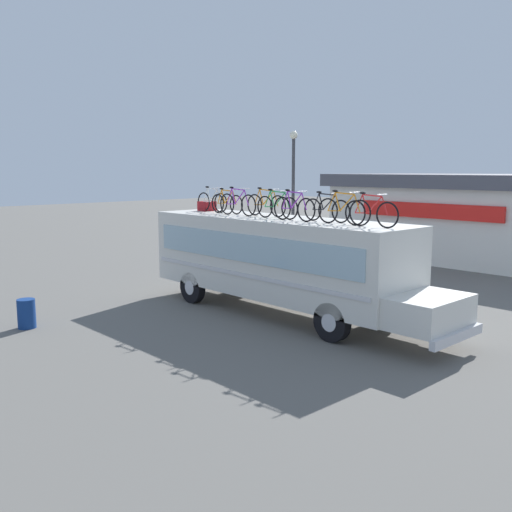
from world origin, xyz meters
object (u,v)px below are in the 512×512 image
rooftop_bicycle_5 (277,206)px  rooftop_bicycle_6 (294,208)px  luggage_bag_1 (207,206)px  rooftop_bicycle_4 (266,204)px  rooftop_bicycle_3 (237,204)px  rooftop_bicycle_7 (326,209)px  bus (281,259)px  trash_bin (26,314)px  rooftop_bicycle_2 (227,203)px  street_lamp (293,187)px  rooftop_bicycle_1 (212,201)px  rooftop_bicycle_9 (371,213)px  rooftop_bicycle_8 (343,210)px

rooftop_bicycle_5 → rooftop_bicycle_6: size_ratio=1.06×
luggage_bag_1 → rooftop_bicycle_4: 3.23m
rooftop_bicycle_3 → rooftop_bicycle_4: size_ratio=1.00×
rooftop_bicycle_7 → rooftop_bicycle_3: bearing=-174.5°
bus → rooftop_bicycle_6: 1.91m
rooftop_bicycle_7 → trash_bin: (-5.64, -6.55, -2.99)m
rooftop_bicycle_2 → rooftop_bicycle_7: (4.32, 0.08, 0.00)m
rooftop_bicycle_2 → trash_bin: bearing=-101.5°
street_lamp → rooftop_bicycle_4: bearing=-53.8°
rooftop_bicycle_4 → rooftop_bicycle_1: bearing=-177.8°
street_lamp → trash_bin: bearing=-84.6°
rooftop_bicycle_9 → trash_bin: (-7.37, -6.28, -3.00)m
rooftop_bicycle_9 → trash_bin: bearing=-139.6°
bus → street_lamp: size_ratio=1.78×
rooftop_bicycle_1 → rooftop_bicycle_8: (6.09, -0.31, 0.01)m
rooftop_bicycle_1 → rooftop_bicycle_8: rooftop_bicycle_8 is taller
luggage_bag_1 → rooftop_bicycle_9: rooftop_bicycle_9 is taller
rooftop_bicycle_3 → trash_bin: rooftop_bicycle_3 is taller
rooftop_bicycle_2 → rooftop_bicycle_9: rooftop_bicycle_9 is taller
luggage_bag_1 → rooftop_bicycle_3: (2.35, -0.58, 0.22)m
rooftop_bicycle_1 → rooftop_bicycle_6: rooftop_bicycle_6 is taller
trash_bin → rooftop_bicycle_7: bearing=49.2°
rooftop_bicycle_6 → street_lamp: bearing=133.4°
rooftop_bicycle_3 → rooftop_bicycle_7: size_ratio=1.04×
rooftop_bicycle_3 → rooftop_bicycle_5: bearing=1.9°
luggage_bag_1 → street_lamp: bearing=100.0°
rooftop_bicycle_2 → rooftop_bicycle_5: bearing=-4.4°
rooftop_bicycle_4 → rooftop_bicycle_7: (2.60, -0.11, -0.02)m
rooftop_bicycle_1 → rooftop_bicycle_3: (1.76, -0.35, 0.01)m
bus → rooftop_bicycle_4: size_ratio=6.21×
rooftop_bicycle_6 → rooftop_bicycle_9: rooftop_bicycle_6 is taller
rooftop_bicycle_1 → trash_bin: size_ratio=1.93×
rooftop_bicycle_4 → rooftop_bicycle_5: 0.96m
luggage_bag_1 → rooftop_bicycle_6: rooftop_bicycle_6 is taller
trash_bin → street_lamp: street_lamp is taller
rooftop_bicycle_9 → rooftop_bicycle_2: bearing=178.2°
rooftop_bicycle_3 → rooftop_bicycle_7: 3.49m
rooftop_bicycle_2 → rooftop_bicycle_6: bearing=-5.9°
rooftop_bicycle_1 → rooftop_bicycle_5: 3.53m
rooftop_bicycle_2 → rooftop_bicycle_5: (2.60, -0.20, 0.01)m
bus → rooftop_bicycle_6: bearing=-22.8°
rooftop_bicycle_6 → street_lamp: street_lamp is taller
rooftop_bicycle_3 → street_lamp: street_lamp is taller
rooftop_bicycle_2 → street_lamp: street_lamp is taller
rooftop_bicycle_1 → rooftop_bicycle_5: same height
rooftop_bicycle_3 → rooftop_bicycle_6: (2.62, -0.10, -0.01)m
rooftop_bicycle_2 → rooftop_bicycle_4: (1.72, 0.19, 0.02)m
rooftop_bicycle_4 → rooftop_bicycle_8: (3.45, -0.41, 0.01)m
rooftop_bicycle_1 → rooftop_bicycle_2: bearing=-5.6°
rooftop_bicycle_3 → rooftop_bicycle_8: size_ratio=0.98×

